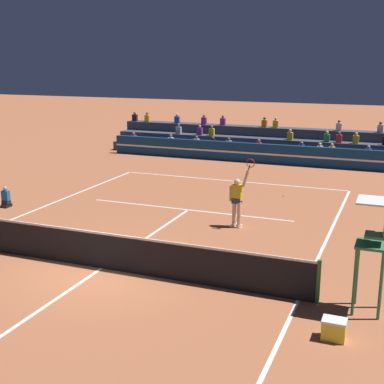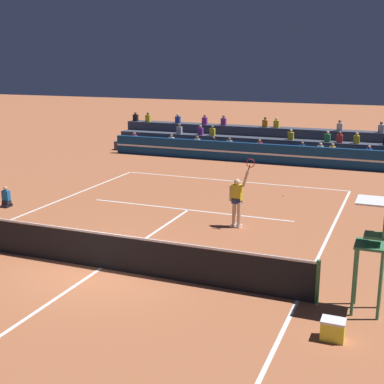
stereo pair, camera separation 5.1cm
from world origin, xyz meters
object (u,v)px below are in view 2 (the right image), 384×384
(umpire_chair, at_px, (373,241))
(ball_kid_courtside, at_px, (6,199))
(tennis_ball, at_px, (284,195))
(tennis_player, at_px, (237,199))
(equipment_cooler, at_px, (333,329))

(umpire_chair, bearing_deg, ball_kid_courtside, 163.46)
(umpire_chair, bearing_deg, tennis_ball, 112.60)
(tennis_player, distance_m, tennis_ball, 4.98)
(ball_kid_courtside, distance_m, equipment_cooler, 14.53)
(ball_kid_courtside, distance_m, tennis_player, 9.28)
(tennis_player, bearing_deg, tennis_ball, 83.05)
(umpire_chair, distance_m, equipment_cooler, 2.25)
(equipment_cooler, bearing_deg, tennis_player, 121.95)
(ball_kid_courtside, xyz_separation_m, tennis_player, (9.21, 0.93, 0.66))
(tennis_player, height_order, equipment_cooler, tennis_player)
(tennis_ball, bearing_deg, equipment_cooler, -72.82)
(tennis_ball, xyz_separation_m, equipment_cooler, (3.56, -11.51, 0.19))
(umpire_chair, xyz_separation_m, tennis_ball, (-4.13, 9.92, -1.68))
(equipment_cooler, bearing_deg, tennis_ball, 107.18)
(tennis_player, bearing_deg, ball_kid_courtside, -174.22)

